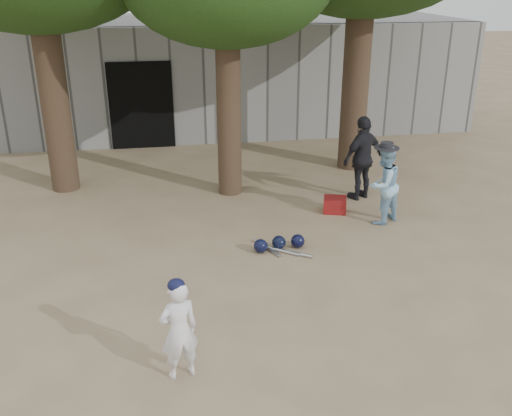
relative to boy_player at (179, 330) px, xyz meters
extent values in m
plane|color=#937C5E|center=(0.69, 1.50, -0.60)|extent=(70.00, 70.00, 0.00)
imported|color=white|center=(0.00, 0.00, 0.00)|extent=(0.51, 0.41, 1.21)
imported|color=#93C3E3|center=(3.81, 3.72, 0.12)|extent=(0.88, 0.83, 1.44)
imported|color=black|center=(3.84, 4.93, 0.24)|extent=(1.07, 0.80, 1.69)
cube|color=maroon|center=(3.11, 4.30, -0.45)|extent=(0.49, 0.43, 0.30)
cube|color=gray|center=(0.69, 9.50, 0.90)|extent=(16.00, 0.35, 3.00)
cube|color=black|center=(-0.51, 9.30, 0.50)|extent=(1.60, 0.08, 2.20)
cube|color=slate|center=(0.69, 12.00, 0.90)|extent=(16.00, 5.00, 3.00)
sphere|color=black|center=(1.43, 2.87, -0.49)|extent=(0.23, 0.23, 0.23)
sphere|color=black|center=(1.75, 2.95, -0.49)|extent=(0.23, 0.23, 0.23)
sphere|color=black|center=(2.07, 2.95, -0.49)|extent=(0.23, 0.23, 0.23)
cylinder|color=#AEAFB5|center=(1.55, 2.96, -0.58)|extent=(0.36, 0.67, 0.06)
cylinder|color=#AEAFB5|center=(1.73, 2.84, -0.58)|extent=(0.60, 0.48, 0.06)
cylinder|color=#AEAFB5|center=(1.91, 2.72, -0.58)|extent=(0.63, 0.44, 0.06)
cylinder|color=brown|center=(-2.11, 6.50, 2.15)|extent=(0.56, 0.56, 5.50)
cylinder|color=brown|center=(1.29, 5.70, 1.90)|extent=(0.48, 0.48, 5.00)
cylinder|color=brown|center=(4.29, 6.90, 2.30)|extent=(0.60, 0.60, 5.80)
camera|label=1|loc=(-0.05, -5.34, 3.66)|focal=40.00mm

